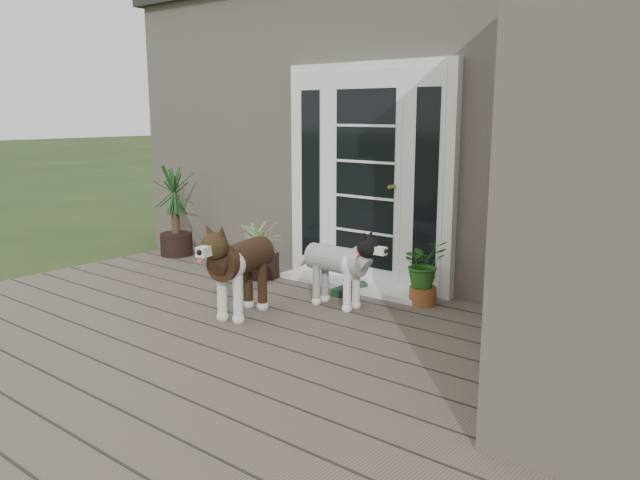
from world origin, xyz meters
The scene contains 14 objects.
deck centered at (0.00, 0.40, 0.06)m, with size 6.20×4.60×0.12m, color #6B5B4C.
house_main centered at (0.00, 4.65, 1.55)m, with size 7.40×4.00×3.10m, color #665E54.
door_unit centered at (-0.20, 2.60, 1.19)m, with size 1.90×0.14×2.15m, color white.
door_step centered at (-0.20, 2.40, 0.14)m, with size 1.60×0.40×0.05m, color white.
brindle_dog centered at (-0.40, 1.09, 0.48)m, with size 0.37×0.86×0.72m, color #3A2415, non-canonical shape.
white_dog centered at (0.06, 1.78, 0.43)m, with size 0.32×0.74×0.62m, color silver, non-canonical shape.
spider_plant centered at (-1.17, 2.10, 0.45)m, with size 0.62×0.62×0.66m, color #86A968, non-canonical shape.
yucca centered at (-2.69, 2.20, 0.64)m, with size 0.72×0.72×1.05m, color black, non-canonical shape.
herb_a centered at (0.62, 2.31, 0.37)m, with size 0.40×0.40×0.50m, color #184C15.
herb_b centered at (1.77, 2.34, 0.42)m, with size 0.39×0.39×0.59m, color #184E16.
herb_c centered at (2.24, 2.40, 0.44)m, with size 0.41×0.41×0.63m, color #244E16.
sapling centered at (1.96, 1.34, 0.89)m, with size 0.45×0.45×1.53m, color #1A5819, non-canonical shape.
clog_left centered at (-0.11, 2.12, 0.17)m, with size 0.14×0.31×0.09m, color #15351B, non-canonical shape.
clog_right centered at (-0.07, 2.24, 0.16)m, with size 0.13×0.28×0.08m, color #173A1E, non-canonical shape.
Camera 1 is at (3.35, -2.48, 1.80)m, focal length 35.71 mm.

